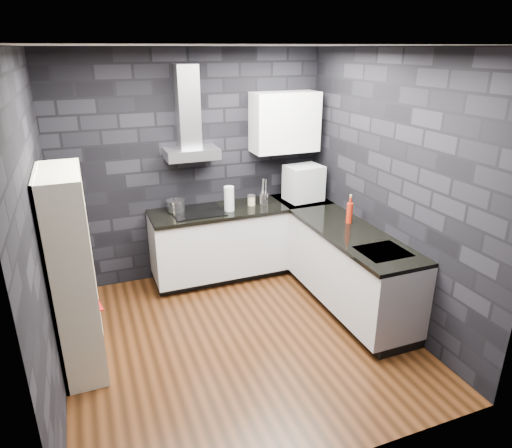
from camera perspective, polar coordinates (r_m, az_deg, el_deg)
ground at (r=4.65m, az=-2.06°, el=-14.06°), size 3.20×3.20×0.00m
ceiling at (r=3.80m, az=-2.63°, el=21.41°), size 3.20×3.20×0.00m
wall_back at (r=5.53m, az=-7.89°, el=7.03°), size 3.20×0.05×2.70m
wall_front at (r=2.68m, az=9.31°, el=-9.01°), size 3.20×0.05×2.70m
wall_left at (r=3.86m, az=-25.78°, el=-1.27°), size 0.05×3.20×2.70m
wall_right at (r=4.78m, az=16.46°, el=4.11°), size 0.05×3.20×2.70m
toekick_back at (r=5.86m, az=-1.81°, el=-5.54°), size 2.18×0.50×0.10m
toekick_right at (r=5.22m, az=11.78°, el=-9.64°), size 0.50×1.78×0.10m
counter_back_cab at (r=5.64m, az=-1.72°, el=-1.81°), size 2.20×0.60×0.76m
counter_right_cab at (r=4.99m, az=11.76°, el=-5.49°), size 0.60×1.80×0.76m
counter_back_top at (r=5.49m, az=-1.73°, el=2.00°), size 2.20×0.62×0.04m
counter_right_top at (r=4.82m, az=12.01°, el=-1.26°), size 0.62×1.80×0.04m
counter_corner_top at (r=5.80m, az=5.71°, el=2.96°), size 0.62×0.62×0.04m
hood_body at (r=5.28m, az=-8.02°, el=8.71°), size 0.60×0.34×0.12m
hood_chimney at (r=5.27m, az=-8.50°, el=14.28°), size 0.24×0.20×0.90m
upper_cabinet at (r=5.60m, az=3.61°, el=12.59°), size 0.80×0.35×0.70m
cooktop at (r=5.34m, az=-7.34°, el=1.57°), size 0.58×0.50×0.01m
sink_rim at (r=4.45m, az=15.59°, el=-3.35°), size 0.44×0.40×0.01m
pot at (r=5.36m, az=-9.97°, el=2.22°), size 0.24×0.24×0.12m
glass_vase at (r=5.31m, az=-3.38°, el=3.18°), size 0.15×0.15×0.29m
storage_jar at (r=5.51m, az=-0.58°, el=2.93°), size 0.11×0.11×0.11m
utensil_crock at (r=5.54m, az=0.97°, el=3.18°), size 0.13×0.13×0.14m
appliance_garage at (r=5.67m, az=5.97°, el=5.13°), size 0.46×0.37×0.43m
red_bottle at (r=5.04m, az=11.61°, el=1.36°), size 0.07×0.07×0.22m
bookshelf at (r=4.16m, az=-21.88°, el=-5.89°), size 0.47×0.85×1.80m
fruit_bowl at (r=4.08m, az=-21.94°, el=-5.81°), size 0.22×0.22×0.05m
book_red at (r=4.43m, az=-21.09°, el=-8.86°), size 0.17×0.05×0.23m
book_second at (r=4.46m, az=-21.20°, el=-8.34°), size 0.15×0.03×0.20m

